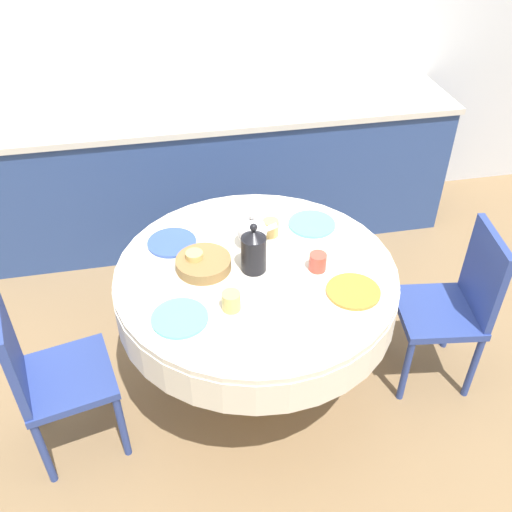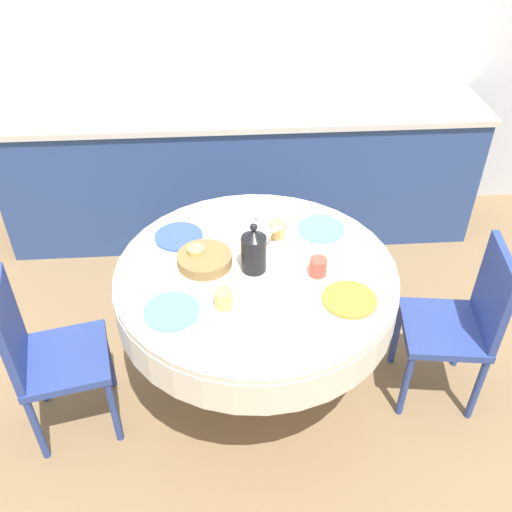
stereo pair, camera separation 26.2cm
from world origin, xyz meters
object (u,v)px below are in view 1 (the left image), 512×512
(chair_right, at_px, (46,373))
(teapot, at_px, (252,232))
(chair_left, at_px, (455,301))
(coffee_carafe, at_px, (254,251))

(chair_right, distance_m, teapot, 1.14)
(chair_left, bearing_deg, teapot, 79.51)
(chair_right, xyz_separation_m, teapot, (1.01, 0.40, 0.35))
(chair_right, bearing_deg, teapot, 99.49)
(chair_left, height_order, teapot, teapot)
(chair_left, xyz_separation_m, chair_right, (-1.99, -0.08, 0.00))
(chair_left, distance_m, teapot, 1.09)
(coffee_carafe, xyz_separation_m, teapot, (0.03, 0.18, -0.03))
(coffee_carafe, relative_size, teapot, 1.27)
(chair_right, relative_size, coffee_carafe, 3.60)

